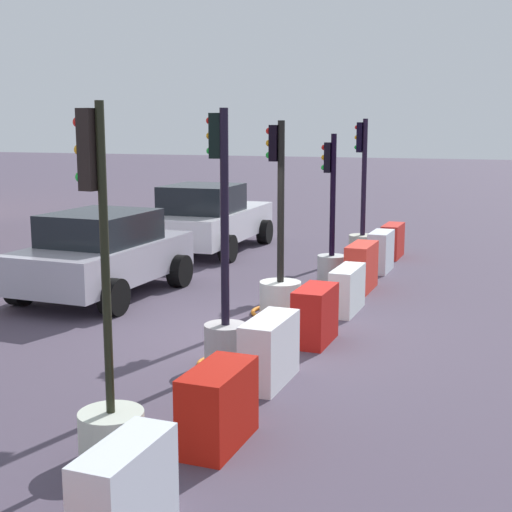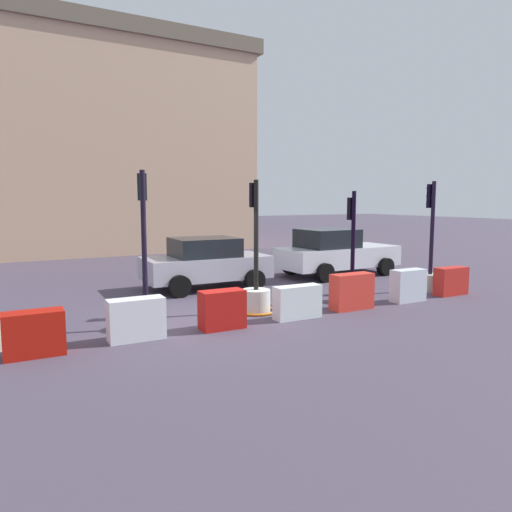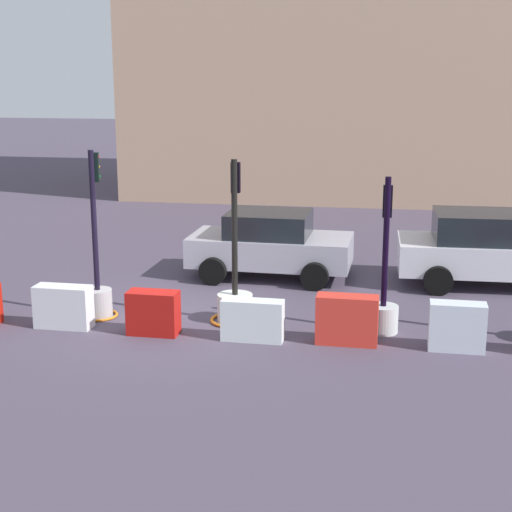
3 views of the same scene
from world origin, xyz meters
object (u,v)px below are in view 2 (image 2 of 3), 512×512
Objects in this scene: construction_barrier_3 at (136,319)px; construction_barrier_2 at (34,334)px; construction_barrier_4 at (222,310)px; construction_barrier_5 at (297,302)px; traffic_light_5 at (430,270)px; car_silver_hatchback at (206,263)px; construction_barrier_7 at (408,285)px; construction_barrier_8 at (451,281)px; car_white_van at (335,253)px; traffic_light_2 at (146,300)px; construction_barrier_6 at (352,291)px; traffic_light_3 at (256,292)px; traffic_light_4 at (352,278)px.

construction_barrier_2 is at bearing -177.47° from construction_barrier_3.
construction_barrier_5 is at bearing -1.50° from construction_barrier_4.
traffic_light_5 is at bearing 4.43° from construction_barrier_3.
construction_barrier_7 is at bearing -48.10° from car_silver_hatchback.
construction_barrier_8 is at bearing 0.92° from construction_barrier_7.
construction_barrier_7 is at bearing -156.25° from traffic_light_5.
construction_barrier_8 is 0.23× the size of car_white_van.
traffic_light_2 is at bearing 61.36° from construction_barrier_3.
construction_barrier_6 is 0.25× the size of car_white_van.
construction_barrier_3 is 9.73m from car_white_van.
construction_barrier_3 is 1.84m from construction_barrier_4.
construction_barrier_2 is at bearing -159.54° from traffic_light_2.
traffic_light_3 is 0.83× the size of car_silver_hatchback.
traffic_light_5 is 3.41× the size of construction_barrier_4.
car_silver_hatchback is at bearing -179.01° from car_white_van.
construction_barrier_3 is (-6.14, -0.73, -0.22)m from traffic_light_4.
traffic_light_3 is at bearing 171.19° from construction_barrier_8.
construction_barrier_2 is 0.93× the size of construction_barrier_3.
traffic_light_4 reaches higher than construction_barrier_4.
construction_barrier_7 is at bearing -104.11° from car_white_van.
construction_barrier_4 is at bearing -169.19° from traffic_light_4.
traffic_light_2 is 3.05× the size of construction_barrier_3.
car_silver_hatchback is at bearing 114.91° from construction_barrier_6.
car_white_van is (8.18, 3.76, 0.21)m from traffic_light_2.
construction_barrier_6 is at bearing -180.00° from construction_barrier_8.
traffic_light_2 is 1.67m from construction_barrier_4.
car_white_van is (6.76, 4.62, 0.41)m from construction_barrier_4.
traffic_light_2 is 3.20× the size of construction_barrier_8.
traffic_light_3 reaches higher than construction_barrier_6.
construction_barrier_6 is at bearing -124.34° from car_white_van.
traffic_light_3 is at bearing 157.66° from construction_barrier_6.
car_silver_hatchback is (-2.07, 4.47, 0.35)m from construction_barrier_6.
traffic_light_5 is at bearing 11.29° from construction_barrier_6.
traffic_light_5 reaches higher than traffic_light_4.
construction_barrier_8 is (11.08, 0.05, 0.00)m from construction_barrier_2.
traffic_light_5 is 2.98× the size of construction_barrier_3.
construction_barrier_6 is at bearing -0.28° from construction_barrier_3.
traffic_light_5 reaches higher than construction_barrier_8.
construction_barrier_8 is at bearing 0.00° from construction_barrier_6.
car_silver_hatchback is at bearing 40.65° from construction_barrier_2.
construction_barrier_3 is at bearing 179.72° from construction_barrier_6.
traffic_light_5 is at bearing 6.21° from construction_barrier_4.
car_white_van reaches higher than construction_barrier_6.
construction_barrier_3 is 7.45m from construction_barrier_7.
traffic_light_5 is 1.92m from construction_barrier_7.
traffic_light_5 is 5.51m from construction_barrier_5.
traffic_light_2 is at bearing 179.67° from traffic_light_4.
construction_barrier_7 is at bearing 0.16° from construction_barrier_2.
construction_barrier_6 is at bearing -65.09° from car_silver_hatchback.
traffic_light_5 is at bearing -1.82° from traffic_light_3.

